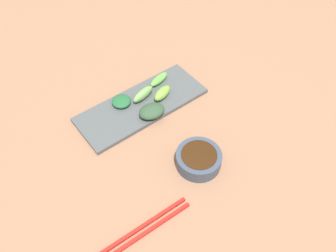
% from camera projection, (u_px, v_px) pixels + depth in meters
% --- Properties ---
extents(tabletop, '(2.10, 2.10, 0.02)m').
position_uv_depth(tabletop, '(176.00, 135.00, 0.95)').
color(tabletop, '#8F664E').
rests_on(tabletop, ground).
extents(sauce_bowl, '(0.12, 0.12, 0.04)m').
position_uv_depth(sauce_bowl, '(199.00, 159.00, 0.86)').
color(sauce_bowl, '#374459').
rests_on(sauce_bowl, tabletop).
extents(serving_plate, '(0.15, 0.38, 0.01)m').
position_uv_depth(serving_plate, '(142.00, 105.00, 1.00)').
color(serving_plate, '#494F54').
rests_on(serving_plate, tabletop).
extents(broccoli_leafy_0, '(0.07, 0.08, 0.03)m').
position_uv_depth(broccoli_leafy_0, '(152.00, 111.00, 0.96)').
color(broccoli_leafy_0, '#2E4A33').
rests_on(broccoli_leafy_0, serving_plate).
extents(broccoli_leafy_1, '(0.06, 0.06, 0.02)m').
position_uv_depth(broccoli_leafy_1, '(121.00, 101.00, 0.99)').
color(broccoli_leafy_1, '#205B34').
rests_on(broccoli_leafy_1, serving_plate).
extents(broccoli_stalk_2, '(0.04, 0.08, 0.03)m').
position_uv_depth(broccoli_stalk_2, '(144.00, 94.00, 1.00)').
color(broccoli_stalk_2, '#6D9E56').
rests_on(broccoli_stalk_2, serving_plate).
extents(broccoli_stalk_3, '(0.05, 0.07, 0.03)m').
position_uv_depth(broccoli_stalk_3, '(162.00, 93.00, 1.00)').
color(broccoli_stalk_3, '#71A840').
rests_on(broccoli_stalk_3, serving_plate).
extents(broccoli_stalk_4, '(0.04, 0.08, 0.02)m').
position_uv_depth(broccoli_stalk_4, '(159.00, 79.00, 1.05)').
color(broccoli_stalk_4, '#5BAF45').
rests_on(broccoli_stalk_4, serving_plate).
extents(chopsticks, '(0.03, 0.23, 0.01)m').
position_uv_depth(chopsticks, '(145.00, 229.00, 0.76)').
color(chopsticks, '#B01E18').
rests_on(chopsticks, tabletop).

